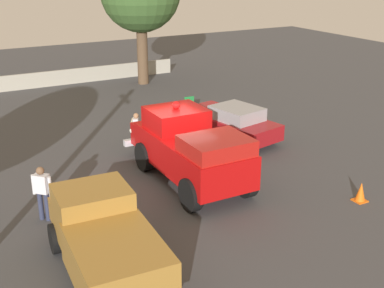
{
  "coord_description": "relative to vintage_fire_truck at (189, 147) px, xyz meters",
  "views": [
    {
      "loc": [
        -6.91,
        -14.2,
        7.24
      ],
      "look_at": [
        0.62,
        -0.5,
        1.4
      ],
      "focal_mm": 47.08,
      "sensor_mm": 36.0,
      "label": 1
    }
  ],
  "objects": [
    {
      "name": "ground_plane",
      "position": [
        -0.62,
        0.26,
        -1.2
      ],
      "size": [
        60.0,
        60.0,
        0.0
      ],
      "primitive_type": "plane",
      "color": "#424244"
    },
    {
      "name": "vintage_fire_truck",
      "position": [
        0.0,
        0.0,
        0.0
      ],
      "size": [
        2.35,
        5.96,
        2.59
      ],
      "color": "black",
      "rests_on": "ground"
    },
    {
      "name": "classic_hot_rod",
      "position": [
        3.54,
        2.84,
        -0.45
      ],
      "size": [
        2.68,
        4.64,
        1.46
      ],
      "color": "black",
      "rests_on": "ground"
    },
    {
      "name": "parked_pickup",
      "position": [
        -4.37,
        -3.83,
        -0.21
      ],
      "size": [
        2.26,
        4.89,
        1.9
      ],
      "color": "black",
      "rests_on": "ground"
    },
    {
      "name": "lawn_chair_near_truck",
      "position": [
        -0.18,
        4.26,
        -0.61
      ],
      "size": [
        0.67,
        0.66,
        1.02
      ],
      "color": "#B7BABF",
      "rests_on": "ground"
    },
    {
      "name": "lawn_chair_by_car",
      "position": [
        3.43,
        6.19,
        -0.61
      ],
      "size": [
        0.56,
        0.55,
        1.02
      ],
      "color": "#B7BABF",
      "rests_on": "ground"
    },
    {
      "name": "lawn_chair_spare",
      "position": [
        0.64,
        3.56,
        -0.61
      ],
      "size": [
        0.5,
        0.52,
        1.02
      ],
      "color": "#B7BABF",
      "rests_on": "ground"
    },
    {
      "name": "spectator_seated",
      "position": [
        -0.07,
        4.2,
        -0.5
      ],
      "size": [
        0.64,
        0.58,
        1.29
      ],
      "color": "#383842",
      "rests_on": "ground"
    },
    {
      "name": "spectator_standing",
      "position": [
        -5.02,
        -0.44,
        -0.23
      ],
      "size": [
        0.52,
        0.53,
        1.68
      ],
      "color": "#2D334C",
      "rests_on": "ground"
    },
    {
      "name": "traffic_cone",
      "position": [
        3.96,
        -4.02,
        -0.89
      ],
      "size": [
        0.4,
        0.4,
        0.64
      ],
      "color": "orange",
      "rests_on": "ground"
    },
    {
      "name": "background_fence",
      "position": [
        0.41,
        15.68,
        -0.75
      ],
      "size": [
        13.34,
        0.12,
        0.9
      ],
      "color": "#A8A393",
      "rests_on": "ground"
    }
  ]
}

